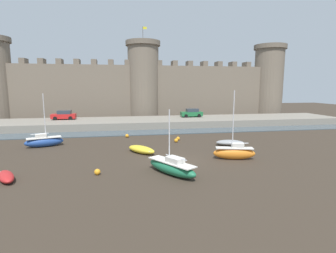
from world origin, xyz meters
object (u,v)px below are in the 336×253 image
at_px(mooring_buoy_near_shore, 176,140).
at_px(rowboat_midflat_left, 6,176).
at_px(mooring_buoy_mid_mud, 127,136).
at_px(mooring_buoy_off_centre, 97,172).
at_px(car_quay_west, 192,113).
at_px(sailboat_near_channel_left, 172,167).
at_px(sailboat_midflat_centre, 44,141).
at_px(rowboat_midflat_right, 141,149).
at_px(car_quay_centre_east, 64,115).
at_px(rowboat_foreground_left, 230,143).
at_px(sailboat_foreground_right, 234,152).
at_px(mooring_buoy_near_channel, 178,139).

bearing_deg(mooring_buoy_near_shore, rowboat_midflat_left, -144.03).
bearing_deg(mooring_buoy_mid_mud, rowboat_midflat_left, -121.11).
distance_m(mooring_buoy_off_centre, car_quay_west, 31.68).
xyz_separation_m(sailboat_near_channel_left, sailboat_midflat_centre, (-12.92, 12.29, 0.05)).
xyz_separation_m(rowboat_midflat_left, mooring_buoy_off_centre, (6.65, 0.15, -0.09)).
height_order(sailboat_near_channel_left, mooring_buoy_off_centre, sailboat_near_channel_left).
bearing_deg(car_quay_west, rowboat_midflat_right, -118.02).
relative_size(rowboat_midflat_right, car_quay_centre_east, 0.91).
bearing_deg(sailboat_near_channel_left, sailboat_midflat_centre, 136.43).
bearing_deg(rowboat_midflat_left, car_quay_west, 51.64).
xyz_separation_m(sailboat_near_channel_left, rowboat_foreground_left, (8.89, 9.03, -0.25)).
height_order(sailboat_near_channel_left, sailboat_foreground_right, sailboat_foreground_right).
bearing_deg(rowboat_midflat_right, mooring_buoy_near_channel, 48.13).
relative_size(sailboat_midflat_centre, car_quay_west, 1.53).
height_order(sailboat_foreground_right, mooring_buoy_off_centre, sailboat_foreground_right).
distance_m(sailboat_midflat_centre, mooring_buoy_off_centre, 13.38).
xyz_separation_m(mooring_buoy_mid_mud, mooring_buoy_near_shore, (6.07, -4.32, 0.00)).
bearing_deg(car_quay_centre_east, rowboat_midflat_right, -60.68).
xyz_separation_m(mooring_buoy_near_shore, car_quay_west, (6.56, 16.59, 1.77)).
height_order(rowboat_midflat_left, sailboat_near_channel_left, sailboat_near_channel_left).
relative_size(rowboat_midflat_left, rowboat_midflat_right, 0.83).
relative_size(rowboat_midflat_left, mooring_buoy_near_channel, 6.50).
bearing_deg(mooring_buoy_near_channel, rowboat_midflat_left, -142.12).
distance_m(sailboat_midflat_centre, car_quay_centre_east, 16.53).
bearing_deg(sailboat_near_channel_left, car_quay_centre_east, 115.86).
relative_size(sailboat_near_channel_left, mooring_buoy_near_shore, 10.67).
height_order(rowboat_midflat_left, sailboat_foreground_right, sailboat_foreground_right).
bearing_deg(sailboat_foreground_right, sailboat_near_channel_left, -154.46).
distance_m(sailboat_foreground_right, sailboat_midflat_centre, 21.73).
distance_m(sailboat_near_channel_left, sailboat_midflat_centre, 17.83).
xyz_separation_m(sailboat_near_channel_left, mooring_buoy_mid_mud, (-3.17, 16.29, -0.37)).
bearing_deg(rowboat_midflat_right, car_quay_centre_east, 119.32).
height_order(rowboat_midflat_right, mooring_buoy_mid_mud, rowboat_midflat_right).
relative_size(sailboat_foreground_right, mooring_buoy_near_channel, 14.05).
bearing_deg(car_quay_centre_east, sailboat_near_channel_left, -64.14).
relative_size(sailboat_foreground_right, mooring_buoy_mid_mud, 13.64).
distance_m(sailboat_midflat_centre, mooring_buoy_near_shore, 15.82).
xyz_separation_m(sailboat_near_channel_left, rowboat_midflat_right, (-1.88, 7.28, -0.21)).
bearing_deg(mooring_buoy_off_centre, rowboat_foreground_left, 28.76).
bearing_deg(car_quay_west, sailboat_midflat_centre, -143.97).
relative_size(sailboat_near_channel_left, mooring_buoy_off_centre, 10.71).
bearing_deg(mooring_buoy_mid_mud, mooring_buoy_near_channel, -25.34).
relative_size(rowboat_midflat_left, mooring_buoy_off_centre, 6.33).
xyz_separation_m(rowboat_foreground_left, car_quay_centre_east, (-22.82, 19.71, 1.65)).
xyz_separation_m(sailboat_foreground_right, mooring_buoy_mid_mud, (-10.02, 13.02, -0.45)).
height_order(mooring_buoy_near_shore, car_quay_centre_east, car_quay_centre_east).
bearing_deg(mooring_buoy_mid_mud, car_quay_west, 44.18).
distance_m(rowboat_foreground_left, mooring_buoy_mid_mud, 14.09).
distance_m(rowboat_midflat_right, sailboat_midflat_centre, 12.13).
relative_size(mooring_buoy_mid_mud, car_quay_centre_east, 0.12).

